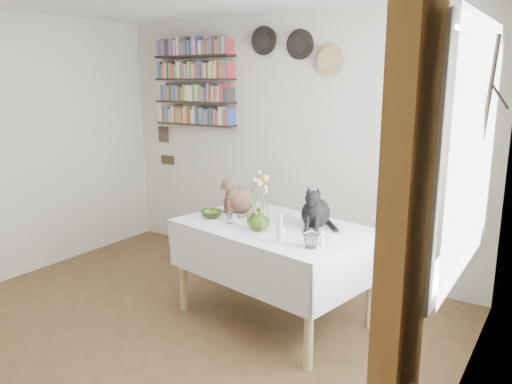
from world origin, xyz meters
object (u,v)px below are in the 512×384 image
Objects in this scene: black_cat at (316,205)px; bookshelf_unit at (194,83)px; dining_table at (274,249)px; tabby_cat at (242,193)px; flower_vase at (258,219)px.

bookshelf_unit is at bearing 139.53° from black_cat.
dining_table is 4.77× the size of tabby_cat.
dining_table is at bearing -170.69° from black_cat.
black_cat is 1.95× the size of flower_vase.
bookshelf_unit reaches higher than dining_table.
bookshelf_unit reaches higher than flower_vase.
dining_table is at bearing -32.94° from bookshelf_unit.
tabby_cat is at bearing -35.90° from bookshelf_unit.
dining_table is 1.60× the size of bookshelf_unit.
tabby_cat reaches higher than flower_vase.
black_cat is (0.72, -0.06, 0.00)m from tabby_cat.
black_cat is at bearing 23.93° from dining_table.
dining_table is 4.68× the size of black_cat.
flower_vase reaches higher than dining_table.
flower_vase is (0.40, -0.36, -0.08)m from tabby_cat.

